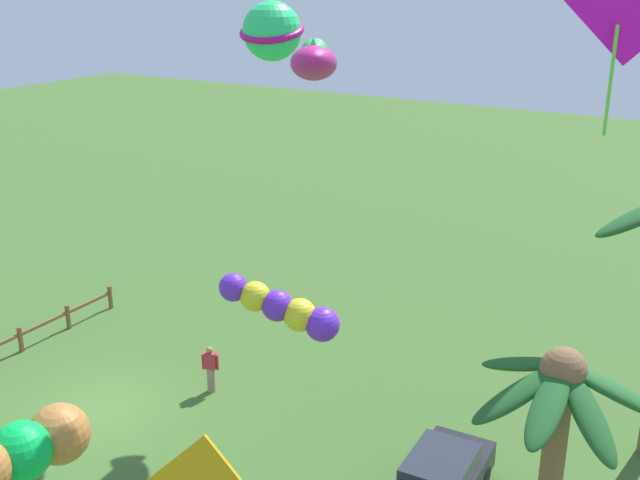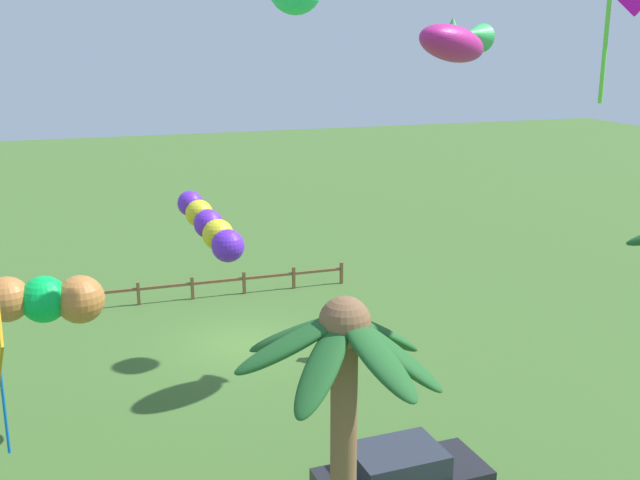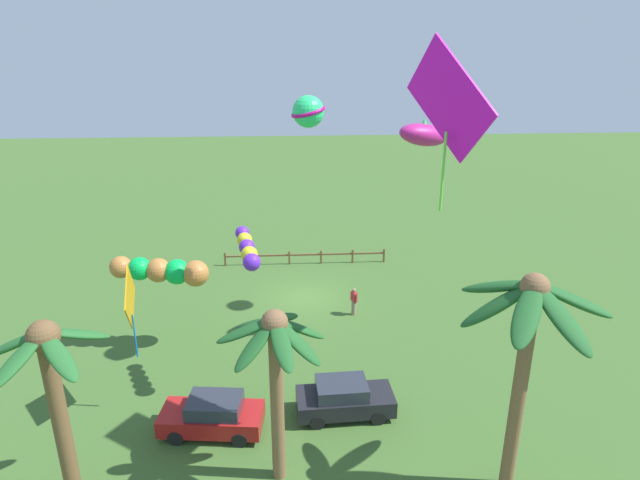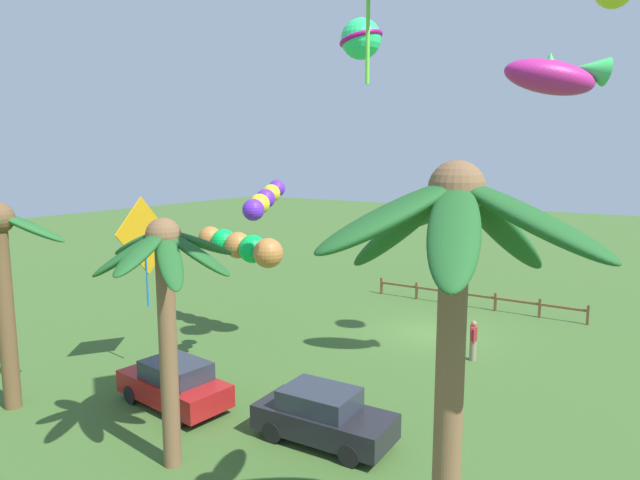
# 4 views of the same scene
# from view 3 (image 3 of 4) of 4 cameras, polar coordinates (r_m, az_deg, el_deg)

# --- Properties ---
(ground_plane) EXTENTS (120.00, 120.00, 0.00)m
(ground_plane) POSITION_cam_3_polar(r_m,az_deg,el_deg) (32.12, -1.65, -6.16)
(ground_plane) COLOR #3D6028
(palm_tree_0) EXTENTS (4.58, 4.39, 7.90)m
(palm_tree_0) POSITION_cam_3_polar(r_m,az_deg,el_deg) (17.62, 21.15, -8.70)
(palm_tree_0) COLOR brown
(palm_tree_0) RESTS_ON ground
(palm_tree_1) EXTENTS (3.64, 3.76, 6.45)m
(palm_tree_1) POSITION_cam_3_polar(r_m,az_deg,el_deg) (17.59, -4.76, -12.09)
(palm_tree_1) COLOR brown
(palm_tree_1) RESTS_ON ground
(palm_tree_2) EXTENTS (3.71, 3.90, 6.55)m
(palm_tree_2) POSITION_cam_3_polar(r_m,az_deg,el_deg) (18.75, -26.70, -12.49)
(palm_tree_2) COLOR brown
(palm_tree_2) RESTS_ON ground
(rail_fence) EXTENTS (10.98, 0.12, 0.95)m
(rail_fence) POSITION_cam_3_polar(r_m,az_deg,el_deg) (36.72, -1.59, -1.69)
(rail_fence) COLOR brown
(rail_fence) RESTS_ON ground
(parked_car_0) EXTENTS (4.06, 2.12, 1.51)m
(parked_car_0) POSITION_cam_3_polar(r_m,az_deg,el_deg) (22.15, -11.31, -17.75)
(parked_car_0) COLOR #A51919
(parked_car_0) RESTS_ON ground
(parked_car_1) EXTENTS (3.97, 1.87, 1.51)m
(parked_car_1) POSITION_cam_3_polar(r_m,az_deg,el_deg) (22.62, 2.57, -16.40)
(parked_car_1) COLOR black
(parked_car_1) RESTS_ON ground
(spectator_0) EXTENTS (0.37, 0.51, 1.59)m
(spectator_0) POSITION_cam_3_polar(r_m,az_deg,el_deg) (29.95, 3.61, -6.50)
(spectator_0) COLOR gray
(spectator_0) RESTS_ON ground
(kite_fish_0) EXTENTS (3.33, 2.65, 1.48)m
(kite_fish_0) POSITION_cam_3_polar(r_m,az_deg,el_deg) (25.53, 11.22, 11.01)
(kite_fish_0) COLOR #BC207D
(kite_ball_1) EXTENTS (1.80, 1.80, 1.23)m
(kite_ball_1) POSITION_cam_3_polar(r_m,az_deg,el_deg) (27.76, 12.86, 17.54)
(kite_ball_1) COLOR #BCD022
(kite_tube_2) EXTENTS (1.12, 2.48, 1.22)m
(kite_tube_2) POSITION_cam_3_polar(r_m,az_deg,el_deg) (21.72, -7.69, -0.95)
(kite_tube_2) COLOR #6026D4
(kite_diamond_3) EXTENTS (0.49, 2.86, 4.03)m
(kite_diamond_3) POSITION_cam_3_polar(r_m,az_deg,el_deg) (21.93, -19.47, -5.97)
(kite_diamond_3) COLOR orange
(kite_tube_4) EXTENTS (4.71, 1.40, 1.49)m
(kite_tube_4) POSITION_cam_3_polar(r_m,az_deg,el_deg) (26.80, -16.28, -3.14)
(kite_tube_4) COLOR #B87235
(kite_ball_5) EXTENTS (1.69, 1.70, 1.29)m
(kite_ball_5) POSITION_cam_3_polar(r_m,az_deg,el_deg) (22.29, -1.26, 13.44)
(kite_ball_5) COLOR #29DE73
(kite_diamond_6) EXTENTS (1.75, 3.35, 5.15)m
(kite_diamond_6) POSITION_cam_3_polar(r_m,az_deg,el_deg) (16.43, 13.46, 13.96)
(kite_diamond_6) COLOR #E80ED3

